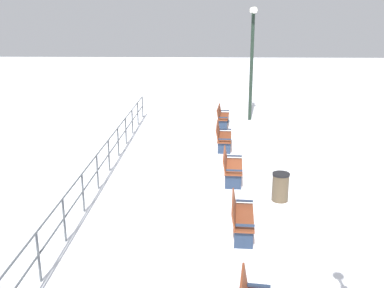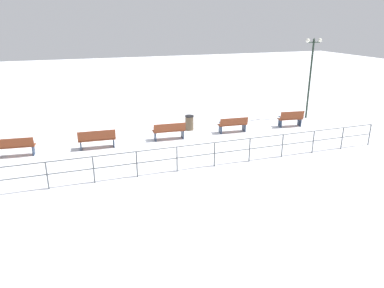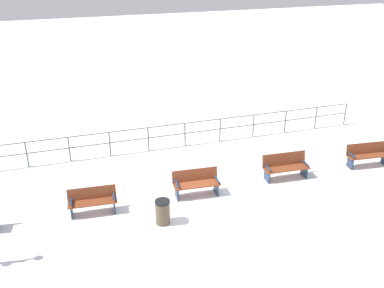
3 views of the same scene
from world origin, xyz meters
TOP-DOWN VIEW (x-y plane):
  - ground_plane at (0.00, 0.00)m, footprint 80.00×80.00m
  - bench_second at (-0.04, -3.45)m, footprint 0.61×1.55m
  - bench_third at (-0.08, 0.01)m, footprint 0.68×1.61m
  - bench_fourth at (-0.23, 3.46)m, footprint 0.66×1.70m
  - bench_fifth at (-0.13, 6.91)m, footprint 0.64×1.71m
  - waterfront_railing at (-3.95, -0.00)m, footprint 0.05×17.29m
  - trash_bin at (1.18, -1.47)m, footprint 0.47×0.47m

SIDE VIEW (x-z plane):
  - ground_plane at x=0.00m, z-range 0.00..0.00m
  - trash_bin at x=1.18m, z-range 0.00..0.79m
  - bench_second at x=-0.04m, z-range 0.02..0.86m
  - bench_third at x=-0.08m, z-range 0.02..0.90m
  - bench_fourth at x=-0.23m, z-range 0.01..0.92m
  - bench_fifth at x=-0.13m, z-range 0.03..0.91m
  - waterfront_railing at x=-3.95m, z-range 0.17..1.21m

